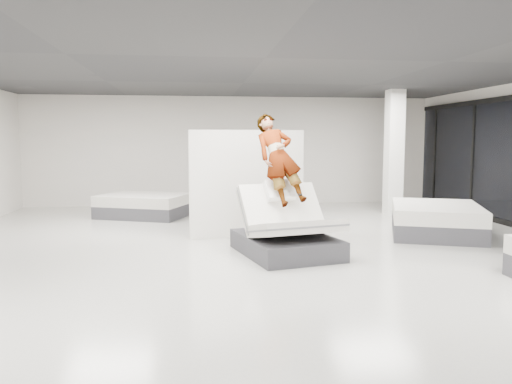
# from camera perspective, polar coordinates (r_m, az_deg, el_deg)

# --- Properties ---
(room) EXTENTS (14.00, 14.04, 3.20)m
(room) POSITION_cam_1_polar(r_m,az_deg,el_deg) (7.93, 1.03, 3.60)
(room) COLOR #BBBAB1
(room) RESTS_ON ground
(hero_bed) EXTENTS (1.78, 2.12, 1.25)m
(hero_bed) POSITION_cam_1_polar(r_m,az_deg,el_deg) (8.42, 3.53, -4.71)
(hero_bed) COLOR #36353A
(hero_bed) RESTS_ON floor
(person) EXTENTS (1.02, 1.83, 1.21)m
(person) POSITION_cam_1_polar(r_m,az_deg,el_deg) (8.61, 2.64, 1.43)
(person) COLOR slate
(person) RESTS_ON hero_bed
(remote) EXTENTS (0.08, 0.15, 0.08)m
(remote) POSITION_cam_1_polar(r_m,az_deg,el_deg) (8.40, 4.95, -0.18)
(remote) COLOR black
(remote) RESTS_ON person
(divider_panel) EXTENTS (2.32, 0.49, 2.12)m
(divider_panel) POSITION_cam_1_polar(r_m,az_deg,el_deg) (9.93, -0.96, 0.97)
(divider_panel) COLOR white
(divider_panel) RESTS_ON floor
(flat_bed_right_far) EXTENTS (2.38, 2.70, 0.62)m
(flat_bed_right_far) POSITION_cam_1_polar(r_m,az_deg,el_deg) (10.83, 19.85, -2.99)
(flat_bed_right_far) COLOR #36353A
(flat_bed_right_far) RESTS_ON floor
(flat_bed_left_far) EXTENTS (2.48, 2.19, 0.56)m
(flat_bed_left_far) POSITION_cam_1_polar(r_m,az_deg,el_deg) (12.87, -12.64, -1.51)
(flat_bed_left_far) COLOR #36353A
(flat_bed_left_far) RESTS_ON floor
(column) EXTENTS (0.40, 0.40, 3.20)m
(column) POSITION_cam_1_polar(r_m,az_deg,el_deg) (13.37, 15.48, 4.36)
(column) COLOR white
(column) RESTS_ON floor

